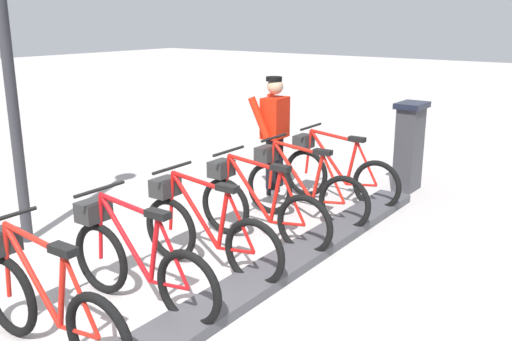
{
  "coord_description": "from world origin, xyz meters",
  "views": [
    {
      "loc": [
        -2.84,
        3.18,
        2.45
      ],
      "look_at": [
        0.5,
        -1.38,
        0.9
      ],
      "focal_mm": 39.55,
      "sensor_mm": 36.0,
      "label": 1
    }
  ],
  "objects": [
    {
      "name": "lamp_post",
      "position": [
        2.74,
        -0.08,
        2.48
      ],
      "size": [
        0.32,
        0.32,
        3.75
      ],
      "color": "#2D2D33",
      "rests_on": "ground"
    },
    {
      "name": "payment_kiosk",
      "position": [
        0.05,
        -4.48,
        0.67
      ],
      "size": [
        0.36,
        0.52,
        1.28
      ],
      "color": "#38383D",
      "rests_on": "ground"
    },
    {
      "name": "ground_plane",
      "position": [
        0.0,
        0.0,
        0.0
      ],
      "size": [
        60.0,
        60.0,
        0.0
      ],
      "primitive_type": "plane",
      "color": "#B5ADAA"
    },
    {
      "name": "bike_docked_0",
      "position": [
        0.62,
        -3.35,
        0.43
      ],
      "size": [
        1.72,
        0.54,
        1.02
      ],
      "color": "black",
      "rests_on": "ground"
    },
    {
      "name": "bike_docked_2",
      "position": [
        0.62,
        -1.58,
        0.43
      ],
      "size": [
        1.72,
        0.54,
        1.02
      ],
      "color": "black",
      "rests_on": "ground"
    },
    {
      "name": "dock_rail_base",
      "position": [
        0.0,
        0.0,
        0.05
      ],
      "size": [
        0.44,
        7.91,
        0.1
      ],
      "primitive_type": "cube",
      "color": "#47474C",
      "rests_on": "ground"
    },
    {
      "name": "bike_docked_5",
      "position": [
        0.62,
        1.09,
        0.43
      ],
      "size": [
        1.72,
        0.54,
        1.02
      ],
      "color": "black",
      "rests_on": "ground"
    },
    {
      "name": "worker_near_rack",
      "position": [
        1.5,
        -3.17,
        0.91
      ],
      "size": [
        0.48,
        0.65,
        1.66
      ],
      "color": "white",
      "rests_on": "ground"
    },
    {
      "name": "bike_docked_1",
      "position": [
        0.62,
        -2.46,
        0.43
      ],
      "size": [
        1.72,
        0.54,
        1.02
      ],
      "color": "black",
      "rests_on": "ground"
    },
    {
      "name": "bike_docked_3",
      "position": [
        0.62,
        -0.69,
        0.43
      ],
      "size": [
        1.72,
        0.54,
        1.02
      ],
      "color": "black",
      "rests_on": "ground"
    },
    {
      "name": "bike_docked_4",
      "position": [
        0.62,
        0.2,
        0.43
      ],
      "size": [
        1.72,
        0.54,
        1.02
      ],
      "color": "black",
      "rests_on": "ground"
    }
  ]
}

